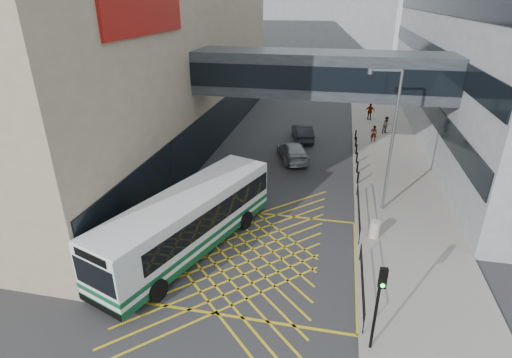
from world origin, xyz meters
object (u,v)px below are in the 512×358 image
Objects in this scene: car_white at (145,252)px; pedestrian_c at (370,111)px; bus at (190,220)px; car_dark at (303,132)px; litter_bin at (375,229)px; street_lamp at (390,134)px; traffic_light at (379,298)px; car_silver at (293,151)px; pedestrian_a at (374,134)px; pedestrian_b at (386,125)px.

car_white is 31.54m from pedestrian_c.
bus reaches higher than car_dark.
litter_bin is at bearing -169.04° from car_white.
pedestrian_c is (0.35, 20.75, -4.03)m from street_lamp.
car_white is 0.55× the size of street_lamp.
pedestrian_c reaches higher than litter_bin.
car_silver is at bearing 98.75° from traffic_light.
car_silver is 14.80m from pedestrian_c.
bus is 2.42× the size of car_silver.
bus is at bearing 56.53° from car_silver.
street_lamp is 8.79× the size of litter_bin.
car_white is 3.01× the size of pedestrian_a.
pedestrian_a is (6.83, 5.56, 0.17)m from car_silver.
car_dark is 0.96× the size of car_silver.
street_lamp is 13.84m from pedestrian_a.
car_silver is (5.51, 15.90, 0.02)m from car_white.
pedestrian_b reaches higher than pedestrian_a.
pedestrian_a is (10.54, 19.63, -0.83)m from bus.
street_lamp is 5.69m from litter_bin.
pedestrian_a is at bearing -159.53° from car_silver.
car_silver reaches higher than car_white.
pedestrian_b reaches higher than car_silver.
car_dark is 0.55× the size of street_lamp.
street_lamp is 5.50× the size of pedestrian_a.
pedestrian_b reaches higher than car_white.
pedestrian_c is (10.57, 27.18, -0.71)m from bus.
car_silver is (3.71, 14.07, -1.00)m from bus.
traffic_light is at bearing 91.13° from pedestrian_a.
car_white is 27.98m from pedestrian_b.
bus is 22.29m from pedestrian_a.
pedestrian_a reaches higher than litter_bin.
traffic_light is (5.42, -19.31, 1.90)m from car_silver.
bus is at bearing 143.23° from traffic_light.
pedestrian_b is (8.19, 8.49, 0.21)m from car_silver.
litter_bin is 0.54× the size of pedestrian_c.
car_dark is 5.30m from car_silver.
car_white is 0.95× the size of car_silver.
car_white is 4.80× the size of litter_bin.
street_lamp is (1.09, 11.67, 2.42)m from traffic_light.
traffic_light is 3.92× the size of litter_bin.
street_lamp reaches higher than pedestrian_c.
pedestrian_c is (6.85, 13.11, 0.29)m from car_silver.
traffic_light reaches higher than pedestrian_b.
litter_bin is 0.63× the size of pedestrian_a.
pedestrian_c is (-1.34, 4.62, 0.08)m from pedestrian_b.
traffic_light is at bearing 87.00° from car_silver.
street_lamp is at bearing 111.75° from car_silver.
bus is 12.52m from street_lamp.
car_white reaches higher than litter_bin.
street_lamp reaches higher than car_white.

